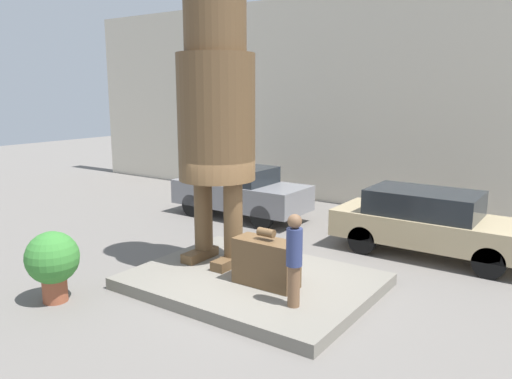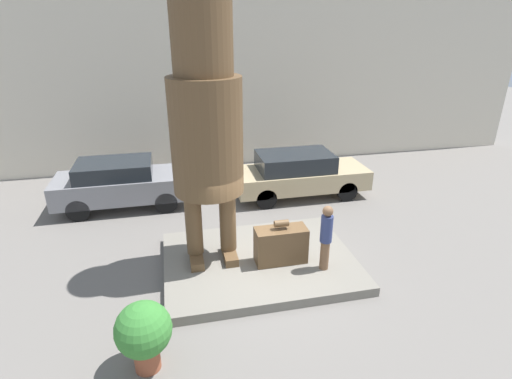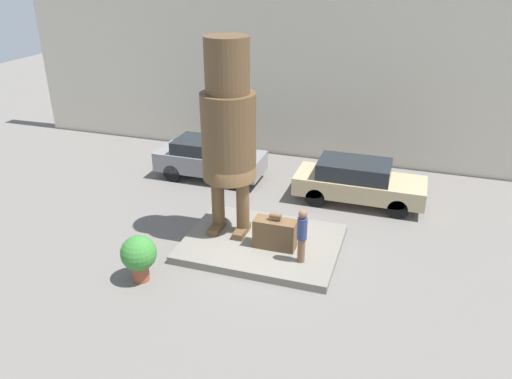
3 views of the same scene
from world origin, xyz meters
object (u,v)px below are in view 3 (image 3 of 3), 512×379
parked_car_grey (209,158)px  planter_pot (139,255)px  tourist (302,234)px  giant_suitcase (275,233)px  statue_figure (228,124)px  parked_car_tan (358,181)px

parked_car_grey → planter_pot: (0.96, -7.17, -0.05)m
tourist → planter_pot: (-4.10, -1.95, -0.33)m
giant_suitcase → tourist: 1.17m
statue_figure → parked_car_grey: 5.63m
statue_figure → planter_pot: statue_figure is taller
planter_pot → giant_suitcase: bearing=38.1°
giant_suitcase → tourist: bearing=-29.9°
parked_car_tan → planter_pot: bearing=-126.6°
giant_suitcase → parked_car_grey: (-4.13, 4.69, 0.17)m
tourist → parked_car_tan: (0.93, 4.84, -0.30)m
statue_figure → giant_suitcase: (1.63, -0.55, -3.07)m
giant_suitcase → planter_pot: (-3.17, -2.49, 0.12)m
statue_figure → parked_car_grey: (-2.49, 4.14, -2.90)m
statue_figure → giant_suitcase: bearing=-18.7°
parked_car_tan → planter_pot: parked_car_tan is taller
tourist → planter_pot: bearing=-154.6°
planter_pot → statue_figure: bearing=63.2°
statue_figure → tourist: size_ratio=3.64×
tourist → giant_suitcase: bearing=150.1°
giant_suitcase → parked_car_tan: (1.87, 4.30, 0.15)m
giant_suitcase → planter_pot: bearing=-141.9°
giant_suitcase → tourist: tourist is taller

